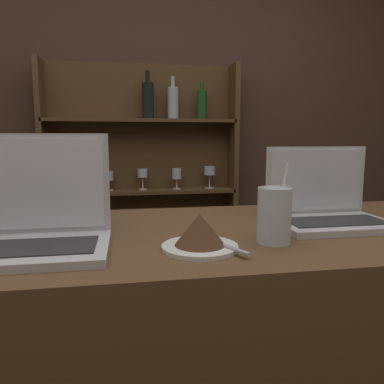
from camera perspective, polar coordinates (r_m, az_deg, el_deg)
The scene contains 6 objects.
back_wall at distance 2.43m, azimuth -6.06°, elevation 10.05°, with size 7.00×0.06×2.70m.
back_shelf at distance 2.37m, azimuth -7.36°, elevation -0.76°, with size 1.17×0.18×1.72m.
laptop_near at distance 0.91m, azimuth -23.51°, elevation -4.49°, with size 0.35×0.24×0.26m.
laptop_far at distance 1.14m, azimuth 19.85°, elevation -2.23°, with size 0.32×0.22×0.22m.
cake_plate at distance 0.83m, azimuth 1.24°, elevation -6.38°, with size 0.17×0.18×0.08m.
water_glass at distance 0.90m, azimuth 12.42°, elevation -3.49°, with size 0.08×0.08×0.19m.
Camera 1 is at (-0.17, -0.62, 1.28)m, focal length 35.00 mm.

